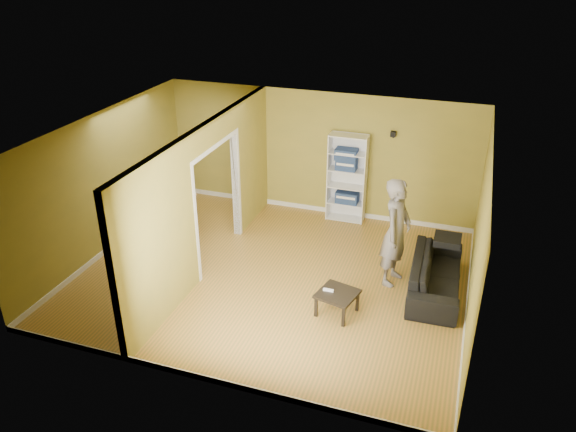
# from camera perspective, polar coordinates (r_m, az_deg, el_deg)

# --- Properties ---
(room_shell) EXTENTS (6.50, 6.50, 6.50)m
(room_shell) POSITION_cam_1_polar(r_m,az_deg,el_deg) (9.23, -1.57, 0.76)
(room_shell) COLOR #BB8234
(room_shell) RESTS_ON ground
(partition) EXTENTS (0.22, 5.50, 2.60)m
(partition) POSITION_cam_1_polar(r_m,az_deg,el_deg) (9.67, -8.27, 1.75)
(partition) COLOR olive
(partition) RESTS_ON ground
(wall_speaker) EXTENTS (0.10, 0.10, 0.10)m
(wall_speaker) POSITION_cam_1_polar(r_m,az_deg,el_deg) (11.11, 10.64, 8.19)
(wall_speaker) COLOR black
(wall_speaker) RESTS_ON room_shell
(sofa) EXTENTS (2.06, 0.94, 0.78)m
(sofa) POSITION_cam_1_polar(r_m,az_deg,el_deg) (9.61, 14.85, -5.29)
(sofa) COLOR #2E2E35
(sofa) RESTS_ON ground
(person) EXTENTS (0.91, 0.78, 2.21)m
(person) POSITION_cam_1_polar(r_m,az_deg,el_deg) (9.35, 11.00, -0.74)
(person) COLOR slate
(person) RESTS_ON ground
(bookshelf) EXTENTS (0.77, 0.34, 1.84)m
(bookshelf) POSITION_cam_1_polar(r_m,az_deg,el_deg) (11.50, 6.07, 3.92)
(bookshelf) COLOR white
(bookshelf) RESTS_ON ground
(paper_box_navy_a) EXTENTS (0.46, 0.30, 0.23)m
(paper_box_navy_a) POSITION_cam_1_polar(r_m,az_deg,el_deg) (11.62, 6.03, 1.95)
(paper_box_navy_a) COLOR navy
(paper_box_navy_a) RESTS_ON bookshelf
(paper_box_navy_b) EXTENTS (0.41, 0.27, 0.21)m
(paper_box_navy_b) POSITION_cam_1_polar(r_m,az_deg,el_deg) (11.35, 5.96, 5.23)
(paper_box_navy_b) COLOR #111059
(paper_box_navy_b) RESTS_ON bookshelf
(paper_box_navy_c) EXTENTS (0.44, 0.28, 0.22)m
(paper_box_navy_c) POSITION_cam_1_polar(r_m,az_deg,el_deg) (11.27, 5.95, 6.33)
(paper_box_navy_c) COLOR navy
(paper_box_navy_c) RESTS_ON bookshelf
(coffee_table) EXTENTS (0.57, 0.57, 0.38)m
(coffee_table) POSITION_cam_1_polar(r_m,az_deg,el_deg) (8.80, 5.03, -8.08)
(coffee_table) COLOR #30271C
(coffee_table) RESTS_ON ground
(game_controller) EXTENTS (0.16, 0.04, 0.03)m
(game_controller) POSITION_cam_1_polar(r_m,az_deg,el_deg) (8.79, 4.13, -7.51)
(game_controller) COLOR white
(game_controller) RESTS_ON coffee_table
(dining_table) EXTENTS (1.16, 0.78, 0.73)m
(dining_table) POSITION_cam_1_polar(r_m,az_deg,el_deg) (11.24, -12.69, 1.33)
(dining_table) COLOR tan
(dining_table) RESTS_ON ground
(chair_left) EXTENTS (0.52, 0.52, 0.99)m
(chair_left) POSITION_cam_1_polar(r_m,az_deg,el_deg) (11.66, -15.46, 1.13)
(chair_left) COLOR tan
(chair_left) RESTS_ON ground
(chair_near) EXTENTS (0.58, 0.58, 1.04)m
(chair_near) POSITION_cam_1_polar(r_m,az_deg,el_deg) (10.75, -13.84, -0.77)
(chair_near) COLOR tan
(chair_near) RESTS_ON ground
(chair_far) EXTENTS (0.55, 0.55, 1.04)m
(chair_far) POSITION_cam_1_polar(r_m,az_deg,el_deg) (11.79, -11.01, 2.02)
(chair_far) COLOR tan
(chair_far) RESTS_ON ground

